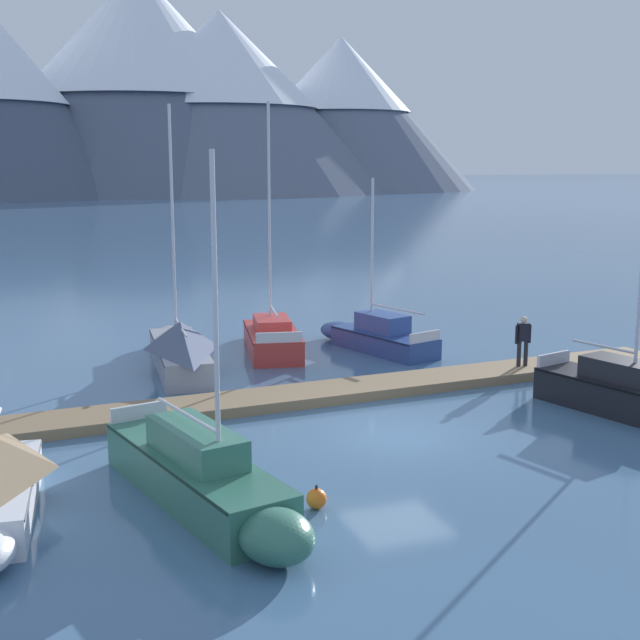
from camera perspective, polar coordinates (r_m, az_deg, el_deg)
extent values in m
plane|color=#426689|center=(22.60, 5.21, -7.65)|extent=(700.00, 700.00, 0.00)
cone|color=#4C566B|center=(203.63, -11.91, 15.33)|extent=(86.71, 86.71, 49.01)
cone|color=white|center=(204.77, -12.03, 18.20)|extent=(52.94, 52.94, 28.49)
cone|color=slate|center=(198.43, -6.66, 14.27)|extent=(77.86, 77.86, 39.72)
cone|color=white|center=(199.24, -6.72, 16.92)|extent=(43.88, 43.88, 21.32)
cone|color=slate|center=(214.70, 1.40, 13.62)|extent=(66.53, 66.53, 36.47)
cone|color=white|center=(215.38, 1.41, 16.08)|extent=(34.53, 34.53, 18.02)
cube|color=#846B4C|center=(26.08, 1.49, -4.76)|extent=(23.96, 3.37, 0.30)
cylinder|color=#38383D|center=(25.41, 2.23, -5.25)|extent=(22.90, 1.72, 0.24)
cylinder|color=#38383D|center=(26.76, 0.79, -4.42)|extent=(22.90, 1.72, 0.24)
cube|color=#336B56|center=(18.42, -8.42, -10.39)|extent=(2.96, 6.41, 1.00)
ellipsoid|color=#336B56|center=(15.64, -2.96, -14.23)|extent=(1.65, 1.89, 0.95)
cube|color=#163027|center=(18.26, -8.46, -9.05)|extent=(2.97, 6.29, 0.06)
cylinder|color=silver|center=(16.40, -7.00, 0.25)|extent=(0.10, 0.10, 6.28)
cylinder|color=silver|center=(18.24, -8.90, -6.29)|extent=(0.77, 2.86, 0.08)
cube|color=#3A7560|center=(18.01, -8.28, -8.10)|extent=(1.70, 2.97, 0.65)
cube|color=silver|center=(20.86, -12.03, -6.02)|extent=(1.37, 0.42, 0.36)
cube|color=#93939E|center=(29.53, -9.36, -2.48)|extent=(2.00, 6.23, 0.89)
ellipsoid|color=#93939E|center=(32.85, -10.01, -1.16)|extent=(1.45, 2.11, 0.85)
cube|color=#424247|center=(29.44, -9.39, -1.71)|extent=(2.03, 6.11, 0.06)
cylinder|color=silver|center=(29.83, -9.83, 6.33)|extent=(0.10, 0.10, 8.04)
cylinder|color=silver|center=(28.72, -9.31, -0.47)|extent=(0.32, 3.12, 0.08)
pyramid|color=#4C5670|center=(28.89, -9.32, -0.96)|extent=(2.15, 5.03, 0.89)
cube|color=#B2332D|center=(31.66, -3.21, -1.47)|extent=(2.59, 4.82, 0.88)
ellipsoid|color=#B2332D|center=(34.25, -3.68, -0.55)|extent=(1.88, 2.38, 0.84)
cube|color=#501614|center=(31.58, -3.21, -0.76)|extent=(2.61, 4.73, 0.06)
cylinder|color=silver|center=(31.61, -3.41, 6.90)|extent=(0.10, 0.10, 8.28)
cylinder|color=silver|center=(30.90, -3.12, 0.63)|extent=(0.49, 2.23, 0.08)
cube|color=#C03A35|center=(31.64, -3.24, -0.24)|extent=(1.60, 2.25, 0.46)
cube|color=silver|center=(29.39, -2.76, -1.17)|extent=(1.60, 0.39, 0.36)
cube|color=navy|center=(31.99, 4.31, -1.48)|extent=(2.84, 4.72, 0.75)
ellipsoid|color=navy|center=(33.92, 1.41, -0.75)|extent=(1.89, 2.35, 0.71)
cube|color=#121D39|center=(31.92, 4.32, -0.89)|extent=(2.86, 4.65, 0.06)
cylinder|color=silver|center=(32.03, 3.50, 4.39)|extent=(0.10, 0.10, 5.69)
cylinder|color=silver|center=(31.24, 5.16, 0.75)|extent=(0.93, 2.73, 0.08)
cube|color=#2F4A8A|center=(31.92, 4.20, -0.18)|extent=(1.66, 2.24, 0.68)
cube|color=silver|center=(30.34, 7.02, -1.12)|extent=(1.38, 0.52, 0.36)
cube|color=black|center=(25.78, 19.11, -4.80)|extent=(2.72, 4.86, 0.95)
cube|color=black|center=(25.67, 19.17, -3.86)|extent=(2.73, 4.78, 0.06)
cylinder|color=silver|center=(25.74, 18.43, -1.68)|extent=(0.65, 2.07, 0.08)
cube|color=black|center=(25.53, 19.43, -3.17)|extent=(1.60, 2.29, 0.61)
cube|color=silver|center=(26.92, 15.35, -2.51)|extent=(1.36, 0.47, 0.36)
cylinder|color=#232328|center=(29.29, 13.60, -2.17)|extent=(0.14, 0.14, 0.86)
cylinder|color=#232328|center=(29.16, 13.16, -2.21)|extent=(0.14, 0.14, 0.86)
cube|color=black|center=(29.08, 13.44, -0.79)|extent=(0.39, 0.24, 0.60)
sphere|color=beige|center=(29.00, 13.48, 0.02)|extent=(0.22, 0.22, 0.22)
cylinder|color=black|center=(29.22, 13.86, -0.89)|extent=(0.09, 0.09, 0.62)
cylinder|color=black|center=(28.96, 13.01, -0.96)|extent=(0.09, 0.09, 0.62)
sphere|color=orange|center=(17.93, -0.24, -11.87)|extent=(0.43, 0.43, 0.43)
cylinder|color=#262628|center=(17.83, -0.24, -11.11)|extent=(0.06, 0.06, 0.08)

